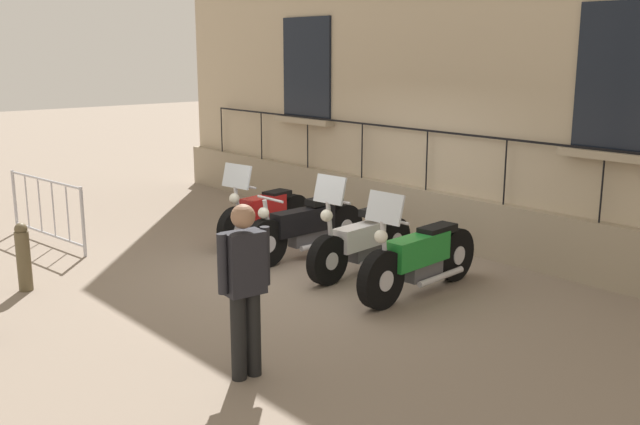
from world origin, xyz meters
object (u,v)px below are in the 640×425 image
object	(u,v)px
motorcycle_red	(265,215)
motorcycle_black	(306,229)
crowd_barrier	(47,209)
bollard	(23,257)
motorcycle_white	(361,243)
motorcycle_green	(419,259)
pedestrian_standing	(245,282)

from	to	relation	value
motorcycle_red	motorcycle_black	world-z (taller)	motorcycle_red
crowd_barrier	bollard	distance (m)	2.33
bollard	motorcycle_white	bearing A→B (deg)	148.92
motorcycle_green	crowd_barrier	size ratio (longest dim) A/B	1.00
bollard	crowd_barrier	bearing A→B (deg)	-117.36
pedestrian_standing	motorcycle_green	bearing A→B (deg)	-170.01
motorcycle_red	bollard	xyz separation A→B (m)	(3.70, -0.09, 0.00)
motorcycle_black	motorcycle_red	bearing A→B (deg)	-92.70
motorcycle_red	pedestrian_standing	xyz separation A→B (m)	(3.01, 3.77, 0.49)
motorcycle_black	pedestrian_standing	world-z (taller)	pedestrian_standing
motorcycle_red	motorcycle_green	distance (m)	3.25
motorcycle_white	motorcycle_green	bearing A→B (deg)	87.54
motorcycle_white	pedestrian_standing	xyz separation A→B (m)	(3.03, 1.62, 0.51)
crowd_barrier	motorcycle_white	bearing A→B (deg)	121.60
motorcycle_black	crowd_barrier	bearing A→B (deg)	-51.40
pedestrian_standing	crowd_barrier	bearing A→B (deg)	-93.63
motorcycle_red	crowd_barrier	xyz separation A→B (m)	(2.63, -2.16, 0.13)
motorcycle_white	motorcycle_green	world-z (taller)	motorcycle_white
motorcycle_red	motorcycle_black	distance (m)	1.07
motorcycle_green	bollard	world-z (taller)	motorcycle_green
motorcycle_white	bollard	distance (m)	4.35
motorcycle_green	crowd_barrier	world-z (taller)	motorcycle_green
motorcycle_red	pedestrian_standing	bearing A→B (deg)	51.44
crowd_barrier	pedestrian_standing	bearing A→B (deg)	86.37
motorcycle_green	pedestrian_standing	bearing A→B (deg)	9.99
motorcycle_red	motorcycle_black	size ratio (longest dim) A/B	0.89
motorcycle_white	pedestrian_standing	size ratio (longest dim) A/B	1.24
motorcycle_white	motorcycle_green	distance (m)	1.09
motorcycle_red	motorcycle_white	xyz separation A→B (m)	(-0.02, 2.15, -0.01)
motorcycle_black	motorcycle_green	xyz separation A→B (m)	(-0.03, 2.18, 0.03)
motorcycle_red	motorcycle_white	world-z (taller)	motorcycle_white
motorcycle_black	bollard	distance (m)	3.83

